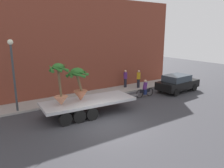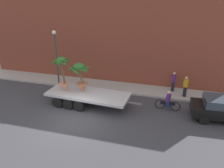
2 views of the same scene
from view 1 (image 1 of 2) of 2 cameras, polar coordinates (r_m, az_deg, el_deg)
The scene contains 11 objects.
ground_plane at distance 13.14m, azimuth -1.06°, elevation -10.96°, with size 60.00×60.00×0.00m, color #38383D.
sidewalk at distance 18.23m, azimuth -11.42°, elevation -3.86°, with size 24.00×2.20×0.15m, color #A39E99.
building_facade at distance 19.05m, azimuth -13.97°, elevation 9.33°, with size 24.00×1.20×8.34m, color brown.
flatbed_trailer at distance 14.71m, azimuth -7.07°, elevation -5.10°, with size 7.26×2.71×0.98m.
potted_palm_rear at distance 13.67m, azimuth -13.54°, elevation -0.30°, with size 1.27×1.35×2.65m.
potted_palm_middle at distance 14.32m, azimuth -8.66°, elevation 0.16°, with size 1.57×1.62×2.23m.
cyclist at distance 18.77m, azimuth 8.62°, elevation -1.35°, with size 1.84×0.36×1.54m.
parked_car at distance 21.07m, azimuth 16.75°, elevation 0.31°, with size 4.37×2.20×1.58m.
pedestrian_near_gate at distance 21.18m, azimuth 3.52°, elevation 1.54°, with size 0.36×0.36×1.71m.
pedestrian_far_left at distance 21.14m, azimuth 6.95°, elevation 1.44°, with size 0.36×0.36×1.71m.
street_lamp at distance 15.74m, azimuth -24.53°, elevation 4.23°, with size 0.36×0.36×4.83m.
Camera 1 is at (-6.39, -10.10, 5.46)m, focal length 34.93 mm.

